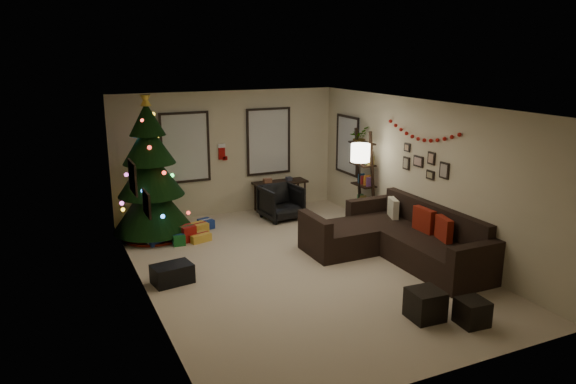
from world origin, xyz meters
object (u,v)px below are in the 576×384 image
at_px(desk, 280,185).
at_px(desk_chair, 281,202).
at_px(bookshelf, 365,179).
at_px(sofa, 398,240).
at_px(christmas_tree, 151,178).

distance_m(desk, desk_chair, 0.74).
bearing_deg(bookshelf, desk, 125.55).
relative_size(sofa, desk, 2.50).
bearing_deg(desk_chair, bookshelf, -40.46).
height_order(christmas_tree, desk_chair, christmas_tree).
height_order(sofa, desk_chair, sofa).
bearing_deg(bookshelf, desk_chair, 145.45).
bearing_deg(sofa, desk, 100.91).
bearing_deg(christmas_tree, desk, 12.21).
bearing_deg(desk, christmas_tree, -167.79).
height_order(christmas_tree, bookshelf, christmas_tree).
bearing_deg(desk, sofa, -79.09).
relative_size(christmas_tree, bookshelf, 1.43).
distance_m(sofa, desk, 3.60).
height_order(christmas_tree, desk, christmas_tree).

